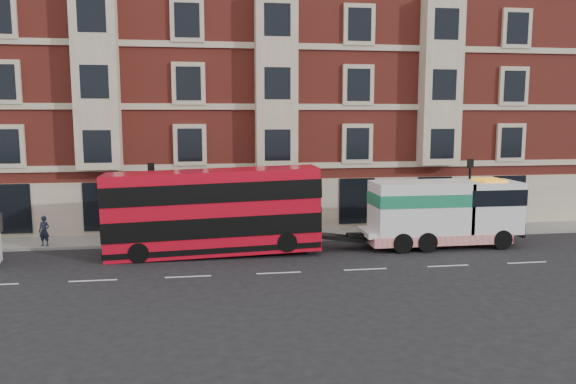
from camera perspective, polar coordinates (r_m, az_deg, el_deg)
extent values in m
plane|color=black|center=(25.35, -0.94, -8.22)|extent=(120.00, 120.00, 0.00)
cube|color=slate|center=(32.56, -2.69, -4.49)|extent=(90.00, 3.00, 0.15)
cube|color=maroon|center=(39.38, -3.17, 10.69)|extent=(45.00, 12.00, 18.00)
cylinder|color=black|center=(30.87, -13.62, -1.46)|extent=(0.14, 0.14, 4.00)
cube|color=black|center=(30.61, -13.74, 2.42)|extent=(0.35, 0.15, 0.50)
cylinder|color=black|center=(34.29, 17.89, -0.71)|extent=(0.14, 0.14, 4.00)
cube|color=black|center=(34.06, 18.04, 2.78)|extent=(0.35, 0.15, 0.50)
cube|color=red|center=(28.36, -7.60, -1.98)|extent=(10.56, 2.36, 4.15)
cube|color=black|center=(28.46, -7.58, -3.20)|extent=(10.60, 2.42, 0.99)
cube|color=black|center=(28.19, -7.64, 0.19)|extent=(10.60, 2.42, 0.94)
cylinder|color=black|center=(27.84, -14.93, -5.99)|extent=(0.98, 0.30, 0.98)
cylinder|color=black|center=(29.90, -14.49, -5.02)|extent=(0.98, 0.30, 0.98)
cylinder|color=black|center=(27.88, -0.10, -5.10)|extent=(0.98, 0.30, 0.98)
cylinder|color=black|center=(29.94, -0.70, -4.20)|extent=(0.98, 0.30, 0.98)
cube|color=silver|center=(31.18, 15.13, -3.77)|extent=(8.49, 2.17, 0.28)
cube|color=silver|center=(32.15, 19.68, -1.39)|extent=(3.02, 2.36, 2.73)
cube|color=silver|center=(30.52, 13.26, -1.52)|extent=(5.09, 2.36, 2.73)
cube|color=#1A754E|center=(30.45, 13.29, -0.64)|extent=(5.14, 2.40, 0.66)
cube|color=red|center=(31.17, 14.79, -4.38)|extent=(7.54, 2.42, 0.52)
cylinder|color=black|center=(31.66, 20.91, -4.53)|extent=(1.04, 0.33, 1.04)
cylinder|color=black|center=(33.49, 19.12, -3.80)|extent=(1.04, 0.33, 1.04)
cylinder|color=black|center=(29.86, 13.92, -4.97)|extent=(1.04, 0.38, 1.04)
cylinder|color=black|center=(31.79, 12.46, -4.15)|extent=(1.04, 0.38, 1.04)
cylinder|color=black|center=(29.38, 11.53, -5.10)|extent=(1.04, 0.38, 1.04)
cylinder|color=black|center=(31.35, 10.20, -4.26)|extent=(1.04, 0.38, 1.04)
imported|color=#1C2138|center=(32.28, -23.52, -3.66)|extent=(0.67, 0.53, 1.60)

